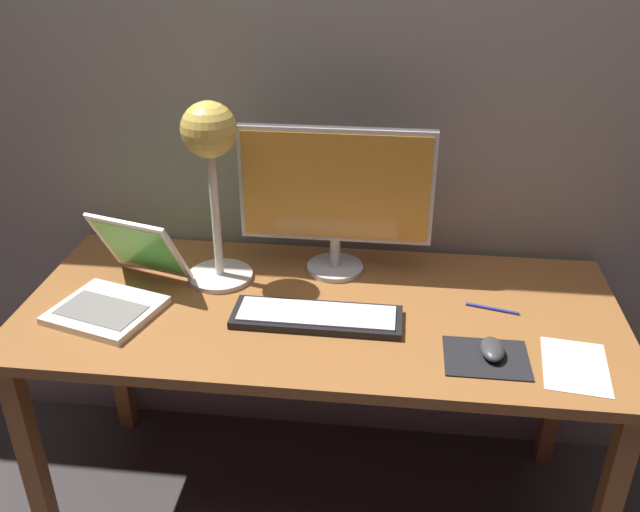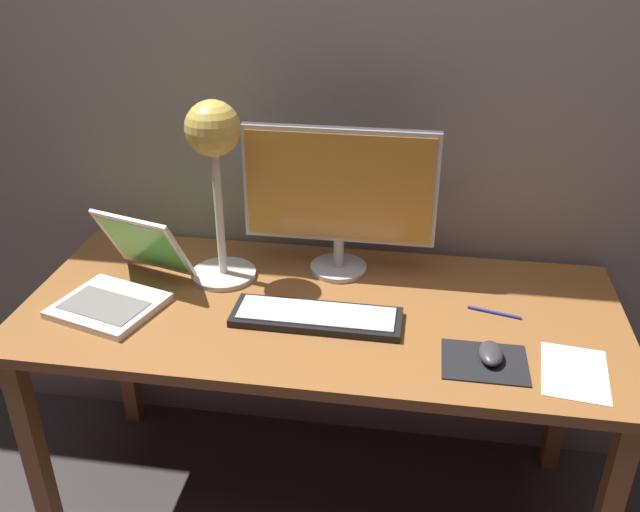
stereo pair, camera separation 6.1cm
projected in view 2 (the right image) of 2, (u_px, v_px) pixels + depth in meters
ground_plane at (321, 503)px, 2.17m from camera, size 4.80×4.80×0.00m
back_wall at (343, 63)px, 1.92m from camera, size 4.80×0.06×2.60m
desk at (321, 331)px, 1.86m from camera, size 1.60×0.70×0.74m
monitor at (339, 192)px, 1.89m from camera, size 0.54×0.17×0.43m
keyboard_main at (315, 316)px, 1.76m from camera, size 0.44×0.14×0.03m
laptop at (126, 276)px, 1.85m from camera, size 0.34×0.40×0.22m
desk_lamp at (215, 154)px, 1.80m from camera, size 0.19×0.19×0.52m
mousepad at (484, 362)px, 1.61m from camera, size 0.20×0.16×0.00m
mouse at (491, 353)px, 1.61m from camera, size 0.06×0.10×0.03m
paper_sheet_near_mouse at (575, 372)px, 1.57m from camera, size 0.17×0.23×0.00m
pen at (494, 312)px, 1.79m from camera, size 0.14×0.04×0.01m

